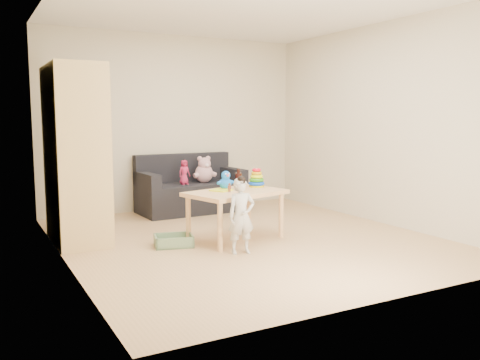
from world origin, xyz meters
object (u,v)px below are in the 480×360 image
sofa (191,197)px  toddler (241,217)px  play_table (236,216)px  wardrobe (75,155)px

sofa → toddler: size_ratio=2.00×
sofa → play_table: bearing=-99.5°
sofa → play_table: (-0.23, -1.84, 0.07)m
wardrobe → sofa: size_ratio=1.29×
sofa → play_table: 1.86m
play_table → toddler: bearing=-112.0°
play_table → toddler: toddler is taller
wardrobe → toddler: size_ratio=2.58×
wardrobe → sofa: 2.22m
sofa → toddler: bearing=-103.0°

